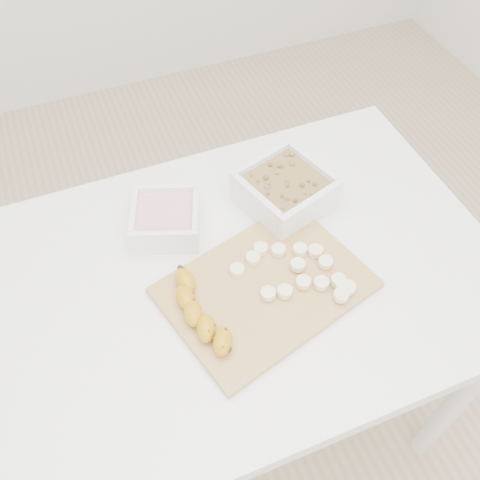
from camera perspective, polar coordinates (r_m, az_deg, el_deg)
name	(u,v)px	position (r m, az deg, el deg)	size (l,w,h in m)	color
ground	(244,411)	(1.72, 0.39, -17.74)	(3.50, 3.50, 0.00)	#C6AD89
table	(245,296)	(1.13, 0.57, -6.03)	(1.00, 0.70, 0.75)	white
bowl_yogurt	(166,219)	(1.10, -7.91, 2.27)	(0.17, 0.17, 0.06)	white
bowl_granola	(285,190)	(1.13, 4.85, 5.35)	(0.21, 0.21, 0.08)	white
cutting_board	(265,287)	(1.02, 2.72, -5.08)	(0.37, 0.26, 0.01)	tan
banana	(201,313)	(0.96, -4.18, -7.78)	(0.05, 0.19, 0.03)	#BB820D
banana_slices	(301,272)	(1.02, 6.49, -3.39)	(0.20, 0.19, 0.02)	#FAF1BD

